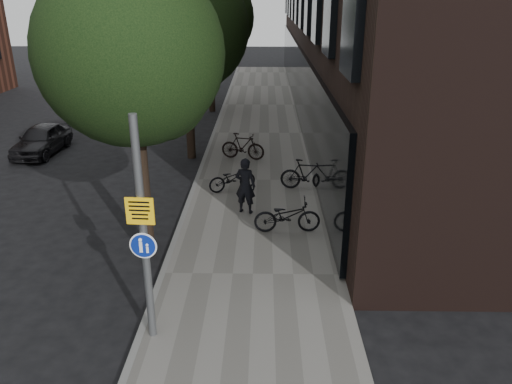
{
  "coord_description": "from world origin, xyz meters",
  "views": [
    {
      "loc": [
        0.51,
        -7.37,
        6.6
      ],
      "look_at": [
        0.32,
        4.09,
        2.0
      ],
      "focal_mm": 35.0,
      "sensor_mm": 36.0,
      "label": 1
    }
  ],
  "objects_px": {
    "signpost": "(144,233)",
    "parked_bike_facade_near": "(287,216)",
    "pedestrian": "(245,186)",
    "parked_car_near": "(42,139)"
  },
  "relations": [
    {
      "from": "parked_bike_facade_near",
      "to": "parked_car_near",
      "type": "height_order",
      "value": "parked_car_near"
    },
    {
      "from": "signpost",
      "to": "pedestrian",
      "type": "height_order",
      "value": "signpost"
    },
    {
      "from": "signpost",
      "to": "parked_bike_facade_near",
      "type": "bearing_deg",
      "value": 62.29
    },
    {
      "from": "pedestrian",
      "to": "parked_car_near",
      "type": "xyz_separation_m",
      "value": [
        -9.14,
        6.44,
        -0.38
      ]
    },
    {
      "from": "pedestrian",
      "to": "parked_bike_facade_near",
      "type": "bearing_deg",
      "value": 150.11
    },
    {
      "from": "pedestrian",
      "to": "parked_bike_facade_near",
      "type": "height_order",
      "value": "pedestrian"
    },
    {
      "from": "parked_bike_facade_near",
      "to": "parked_car_near",
      "type": "distance_m",
      "value": 13.0
    },
    {
      "from": "parked_bike_facade_near",
      "to": "signpost",
      "type": "bearing_deg",
      "value": 145.67
    },
    {
      "from": "parked_bike_facade_near",
      "to": "parked_car_near",
      "type": "bearing_deg",
      "value": 50.35
    },
    {
      "from": "signpost",
      "to": "parked_car_near",
      "type": "bearing_deg",
      "value": 124.63
    }
  ]
}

